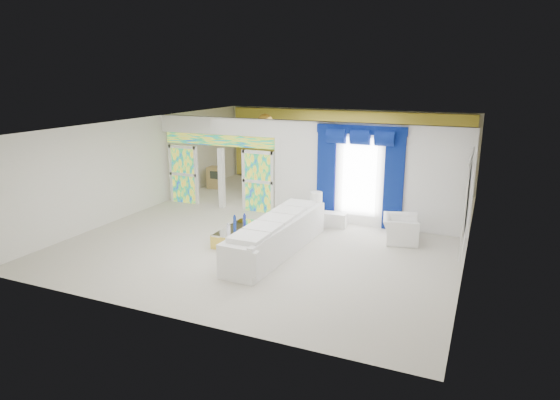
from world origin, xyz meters
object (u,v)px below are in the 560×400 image
at_px(coffee_table, 236,234).
at_px(grand_piano, 277,177).
at_px(armchair, 400,229).
at_px(white_sofa, 277,237).
at_px(console_table, 325,219).

height_order(coffee_table, grand_piano, grand_piano).
relative_size(coffee_table, armchair, 1.54).
relative_size(white_sofa, console_table, 3.34).
bearing_deg(coffee_table, armchair, 23.05).
height_order(console_table, grand_piano, grand_piano).
relative_size(armchair, grand_piano, 0.57).
distance_m(coffee_table, grand_piano, 6.17).
bearing_deg(grand_piano, coffee_table, -90.47).
height_order(white_sofa, grand_piano, grand_piano).
bearing_deg(grand_piano, console_table, -63.36).
distance_m(console_table, grand_piano, 4.95).
bearing_deg(coffee_table, console_table, 51.60).
height_order(coffee_table, armchair, armchair).
bearing_deg(grand_piano, white_sofa, -80.07).
relative_size(white_sofa, grand_piano, 2.25).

